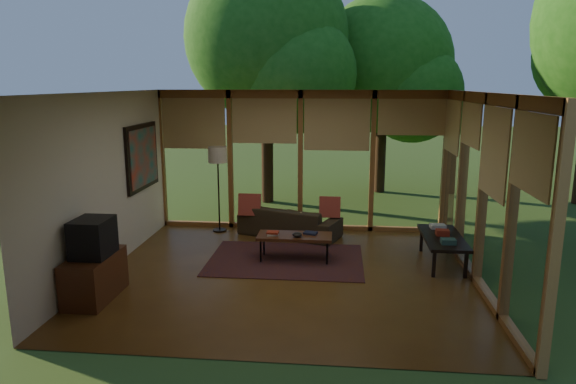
# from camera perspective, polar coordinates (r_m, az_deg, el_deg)

# --- Properties ---
(floor) EXTENTS (5.50, 5.50, 0.00)m
(floor) POSITION_cam_1_polar(r_m,az_deg,el_deg) (7.84, -0.05, -9.11)
(floor) COLOR brown
(floor) RESTS_ON ground
(ceiling) EXTENTS (5.50, 5.50, 0.00)m
(ceiling) POSITION_cam_1_polar(r_m,az_deg,el_deg) (7.31, -0.05, 11.03)
(ceiling) COLOR white
(ceiling) RESTS_ON ground
(wall_left) EXTENTS (0.04, 5.00, 2.70)m
(wall_left) POSITION_cam_1_polar(r_m,az_deg,el_deg) (8.20, -19.56, 0.95)
(wall_left) COLOR silver
(wall_left) RESTS_ON ground
(wall_front) EXTENTS (5.50, 0.04, 2.70)m
(wall_front) POSITION_cam_1_polar(r_m,az_deg,el_deg) (5.05, -2.88, -5.02)
(wall_front) COLOR silver
(wall_front) RESTS_ON ground
(window_wall_back) EXTENTS (5.50, 0.12, 2.70)m
(window_wall_back) POSITION_cam_1_polar(r_m,az_deg,el_deg) (9.91, 1.39, 3.47)
(window_wall_back) COLOR #9C6330
(window_wall_back) RESTS_ON ground
(window_wall_right) EXTENTS (0.12, 5.00, 2.70)m
(window_wall_right) POSITION_cam_1_polar(r_m,az_deg,el_deg) (7.69, 20.78, 0.16)
(window_wall_right) COLOR #9C6330
(window_wall_right) RESTS_ON ground
(tree_nw) EXTENTS (3.74, 3.74, 5.71)m
(tree_nw) POSITION_cam_1_polar(r_m,az_deg,el_deg) (12.26, -2.39, 16.72)
(tree_nw) COLOR #362013
(tree_nw) RESTS_ON ground
(tree_ne) EXTENTS (3.47, 3.47, 5.02)m
(tree_ne) POSITION_cam_1_polar(r_m,az_deg,el_deg) (13.64, 10.57, 13.73)
(tree_ne) COLOR #362013
(tree_ne) RESTS_ON ground
(rug) EXTENTS (2.48, 1.76, 0.01)m
(rug) POSITION_cam_1_polar(r_m,az_deg,el_deg) (8.43, -0.24, -7.52)
(rug) COLOR maroon
(rug) RESTS_ON floor
(sofa) EXTENTS (2.01, 1.33, 0.55)m
(sofa) POSITION_cam_1_polar(r_m,az_deg,el_deg) (9.66, 0.19, -3.29)
(sofa) COLOR #34291A
(sofa) RESTS_ON floor
(pillow_left) EXTENTS (0.41, 0.22, 0.43)m
(pillow_left) POSITION_cam_1_polar(r_m,az_deg,el_deg) (9.63, -4.28, -1.45)
(pillow_left) COLOR maroon
(pillow_left) RESTS_ON sofa
(pillow_right) EXTENTS (0.39, 0.21, 0.41)m
(pillow_right) POSITION_cam_1_polar(r_m,az_deg,el_deg) (9.50, 4.67, -1.72)
(pillow_right) COLOR maroon
(pillow_right) RESTS_ON sofa
(ct_book_lower) EXTENTS (0.20, 0.16, 0.03)m
(ct_book_lower) POSITION_cam_1_polar(r_m,az_deg,el_deg) (8.29, -1.70, -4.72)
(ct_book_lower) COLOR beige
(ct_book_lower) RESTS_ON coffee_table
(ct_book_upper) EXTENTS (0.19, 0.15, 0.03)m
(ct_book_upper) POSITION_cam_1_polar(r_m,az_deg,el_deg) (8.28, -1.71, -4.51)
(ct_book_upper) COLOR maroon
(ct_book_upper) RESTS_ON coffee_table
(ct_book_side) EXTENTS (0.24, 0.21, 0.03)m
(ct_book_side) POSITION_cam_1_polar(r_m,az_deg,el_deg) (8.36, 2.51, -4.57)
(ct_book_side) COLOR black
(ct_book_side) RESTS_ON coffee_table
(ct_bowl) EXTENTS (0.16, 0.16, 0.07)m
(ct_bowl) POSITION_cam_1_polar(r_m,az_deg,el_deg) (8.19, 1.03, -4.76)
(ct_bowl) COLOR black
(ct_bowl) RESTS_ON coffee_table
(media_cabinet) EXTENTS (0.50, 1.00, 0.60)m
(media_cabinet) POSITION_cam_1_polar(r_m,az_deg,el_deg) (7.38, -20.69, -8.82)
(media_cabinet) COLOR #522A16
(media_cabinet) RESTS_ON floor
(television) EXTENTS (0.45, 0.55, 0.50)m
(television) POSITION_cam_1_polar(r_m,az_deg,el_deg) (7.20, -20.87, -4.74)
(television) COLOR black
(television) RESTS_ON media_cabinet
(console_book_a) EXTENTS (0.22, 0.16, 0.08)m
(console_book_a) POSITION_cam_1_polar(r_m,az_deg,el_deg) (8.10, 17.39, -5.27)
(console_book_a) COLOR #2E5148
(console_book_a) RESTS_ON side_console
(console_book_b) EXTENTS (0.21, 0.16, 0.09)m
(console_book_b) POSITION_cam_1_polar(r_m,az_deg,el_deg) (8.53, 16.79, -4.33)
(console_book_b) COLOR maroon
(console_book_b) RESTS_ON side_console
(console_book_c) EXTENTS (0.26, 0.19, 0.07)m
(console_book_c) POSITION_cam_1_polar(r_m,az_deg,el_deg) (8.91, 16.31, -3.69)
(console_book_c) COLOR beige
(console_book_c) RESTS_ON side_console
(floor_lamp) EXTENTS (0.36, 0.36, 1.65)m
(floor_lamp) POSITION_cam_1_polar(r_m,az_deg,el_deg) (9.81, -7.82, 3.60)
(floor_lamp) COLOR black
(floor_lamp) RESTS_ON floor
(coffee_table) EXTENTS (1.20, 0.50, 0.43)m
(coffee_table) POSITION_cam_1_polar(r_m,az_deg,el_deg) (8.31, 0.74, -5.01)
(coffee_table) COLOR #522A16
(coffee_table) RESTS_ON floor
(side_console) EXTENTS (0.60, 1.40, 0.46)m
(side_console) POSITION_cam_1_polar(r_m,az_deg,el_deg) (8.50, 16.82, -5.02)
(side_console) COLOR black
(side_console) RESTS_ON floor
(wall_painting) EXTENTS (0.06, 1.35, 1.15)m
(wall_painting) POSITION_cam_1_polar(r_m,az_deg,el_deg) (9.42, -15.86, 3.78)
(wall_painting) COLOR black
(wall_painting) RESTS_ON wall_left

